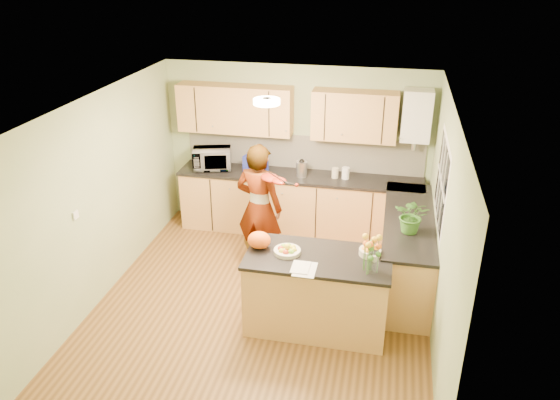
# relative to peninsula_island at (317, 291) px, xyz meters

# --- Properties ---
(floor) EXTENTS (4.50, 4.50, 0.00)m
(floor) POSITION_rel_peninsula_island_xyz_m (-0.71, 0.29, -0.46)
(floor) COLOR brown
(floor) RESTS_ON ground
(ceiling) EXTENTS (4.00, 4.50, 0.02)m
(ceiling) POSITION_rel_peninsula_island_xyz_m (-0.71, 0.29, 2.04)
(ceiling) COLOR white
(ceiling) RESTS_ON wall_back
(wall_back) EXTENTS (4.00, 0.02, 2.50)m
(wall_back) POSITION_rel_peninsula_island_xyz_m (-0.71, 2.54, 0.79)
(wall_back) COLOR gray
(wall_back) RESTS_ON floor
(wall_front) EXTENTS (4.00, 0.02, 2.50)m
(wall_front) POSITION_rel_peninsula_island_xyz_m (-0.71, -1.96, 0.79)
(wall_front) COLOR gray
(wall_front) RESTS_ON floor
(wall_left) EXTENTS (0.02, 4.50, 2.50)m
(wall_left) POSITION_rel_peninsula_island_xyz_m (-2.71, 0.29, 0.79)
(wall_left) COLOR gray
(wall_left) RESTS_ON floor
(wall_right) EXTENTS (0.02, 4.50, 2.50)m
(wall_right) POSITION_rel_peninsula_island_xyz_m (1.29, 0.29, 0.79)
(wall_right) COLOR gray
(wall_right) RESTS_ON floor
(back_counter) EXTENTS (3.64, 0.62, 0.94)m
(back_counter) POSITION_rel_peninsula_island_xyz_m (-0.61, 2.24, 0.01)
(back_counter) COLOR tan
(back_counter) RESTS_ON floor
(right_counter) EXTENTS (0.62, 2.24, 0.94)m
(right_counter) POSITION_rel_peninsula_island_xyz_m (0.99, 1.14, 0.01)
(right_counter) COLOR tan
(right_counter) RESTS_ON floor
(splashback) EXTENTS (3.60, 0.02, 0.52)m
(splashback) POSITION_rel_peninsula_island_xyz_m (-0.61, 2.53, 0.74)
(splashback) COLOR beige
(splashback) RESTS_ON back_counter
(upper_cabinets) EXTENTS (3.20, 0.34, 0.70)m
(upper_cabinets) POSITION_rel_peninsula_island_xyz_m (-0.88, 2.37, 1.39)
(upper_cabinets) COLOR tan
(upper_cabinets) RESTS_ON wall_back
(boiler) EXTENTS (0.40, 0.30, 0.86)m
(boiler) POSITION_rel_peninsula_island_xyz_m (0.99, 2.38, 1.44)
(boiler) COLOR white
(boiler) RESTS_ON wall_back
(window_right) EXTENTS (0.01, 1.30, 1.05)m
(window_right) POSITION_rel_peninsula_island_xyz_m (1.29, 0.89, 1.09)
(window_right) COLOR white
(window_right) RESTS_ON wall_right
(light_switch) EXTENTS (0.02, 0.09, 0.09)m
(light_switch) POSITION_rel_peninsula_island_xyz_m (-2.69, -0.31, 0.84)
(light_switch) COLOR white
(light_switch) RESTS_ON wall_left
(ceiling_lamp) EXTENTS (0.30, 0.30, 0.07)m
(ceiling_lamp) POSITION_rel_peninsula_island_xyz_m (-0.71, 0.59, 2.00)
(ceiling_lamp) COLOR #FFEABF
(ceiling_lamp) RESTS_ON ceiling
(peninsula_island) EXTENTS (1.60, 0.82, 0.92)m
(peninsula_island) POSITION_rel_peninsula_island_xyz_m (0.00, 0.00, 0.00)
(peninsula_island) COLOR tan
(peninsula_island) RESTS_ON floor
(fruit_dish) EXTENTS (0.30, 0.30, 0.10)m
(fruit_dish) POSITION_rel_peninsula_island_xyz_m (-0.35, -0.00, 0.50)
(fruit_dish) COLOR beige
(fruit_dish) RESTS_ON peninsula_island
(orange_bowl) EXTENTS (0.24, 0.24, 0.14)m
(orange_bowl) POSITION_rel_peninsula_island_xyz_m (0.55, 0.15, 0.52)
(orange_bowl) COLOR beige
(orange_bowl) RESTS_ON peninsula_island
(flower_vase) EXTENTS (0.27, 0.27, 0.49)m
(flower_vase) POSITION_rel_peninsula_island_xyz_m (0.60, -0.18, 0.79)
(flower_vase) COLOR silver
(flower_vase) RESTS_ON peninsula_island
(orange_bag) EXTENTS (0.33, 0.31, 0.20)m
(orange_bag) POSITION_rel_peninsula_island_xyz_m (-0.68, 0.05, 0.56)
(orange_bag) COLOR #EA5913
(orange_bag) RESTS_ON peninsula_island
(papers) EXTENTS (0.23, 0.32, 0.01)m
(papers) POSITION_rel_peninsula_island_xyz_m (-0.10, -0.30, 0.46)
(papers) COLOR silver
(papers) RESTS_ON peninsula_island
(violinist) EXTENTS (0.72, 0.55, 1.77)m
(violinist) POSITION_rel_peninsula_island_xyz_m (-0.95, 1.14, 0.42)
(violinist) COLOR #D7A483
(violinist) RESTS_ON floor
(violin) EXTENTS (0.68, 0.59, 0.17)m
(violin) POSITION_rel_peninsula_island_xyz_m (-0.75, 0.92, 0.95)
(violin) COLOR #4D0A04
(violin) RESTS_ON violinist
(microwave) EXTENTS (0.65, 0.53, 0.31)m
(microwave) POSITION_rel_peninsula_island_xyz_m (-1.96, 2.23, 0.64)
(microwave) COLOR white
(microwave) RESTS_ON back_counter
(blue_box) EXTENTS (0.37, 0.31, 0.25)m
(blue_box) POSITION_rel_peninsula_island_xyz_m (-1.28, 2.24, 0.61)
(blue_box) COLOR navy
(blue_box) RESTS_ON back_counter
(kettle) EXTENTS (0.16, 0.16, 0.31)m
(kettle) POSITION_rel_peninsula_island_xyz_m (-0.57, 2.20, 0.61)
(kettle) COLOR silver
(kettle) RESTS_ON back_counter
(jar_cream) EXTENTS (0.12, 0.12, 0.15)m
(jar_cream) POSITION_rel_peninsula_island_xyz_m (-0.08, 2.24, 0.55)
(jar_cream) COLOR beige
(jar_cream) RESTS_ON back_counter
(jar_white) EXTENTS (0.11, 0.11, 0.17)m
(jar_white) POSITION_rel_peninsula_island_xyz_m (0.07, 2.25, 0.56)
(jar_white) COLOR white
(jar_white) RESTS_ON back_counter
(potted_plant) EXTENTS (0.45, 0.41, 0.44)m
(potted_plant) POSITION_rel_peninsula_island_xyz_m (0.99, 0.75, 0.70)
(potted_plant) COLOR #3B7527
(potted_plant) RESTS_ON right_counter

